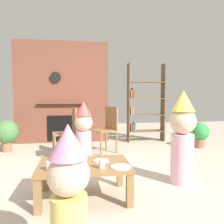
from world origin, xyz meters
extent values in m
plane|color=#BCB29E|center=(0.00, 0.00, 0.00)|extent=(12.00, 12.00, 0.00)
cube|color=brown|center=(-0.72, 2.60, 1.20)|extent=(2.20, 0.18, 2.40)
cube|color=black|center=(-0.72, 2.50, 0.35)|extent=(0.70, 0.02, 0.60)
cube|color=brown|center=(-0.72, 2.46, 0.95)|extent=(1.10, 0.10, 0.04)
cylinder|color=black|center=(-0.85, 2.48, 1.55)|extent=(0.24, 0.04, 0.24)
cube|color=brown|center=(0.86, 2.40, 0.95)|extent=(0.02, 0.28, 1.90)
cube|color=brown|center=(1.74, 2.40, 0.95)|extent=(0.02, 0.28, 1.90)
cube|color=brown|center=(1.30, 2.40, 0.25)|extent=(0.86, 0.28, 0.02)
cube|color=brown|center=(1.30, 2.40, 0.65)|extent=(0.86, 0.28, 0.02)
cube|color=brown|center=(1.30, 2.40, 1.05)|extent=(0.86, 0.28, 0.02)
cube|color=brown|center=(1.30, 2.40, 1.45)|extent=(0.86, 0.28, 0.02)
cube|color=#B23333|center=(0.93, 2.40, 0.35)|extent=(0.03, 0.20, 0.17)
cube|color=#3359A5|center=(0.97, 2.40, 0.35)|extent=(0.02, 0.20, 0.18)
cube|color=#3F8C4C|center=(1.02, 2.40, 0.36)|extent=(0.04, 0.20, 0.20)
cube|color=gold|center=(0.92, 2.40, 0.76)|extent=(0.02, 0.20, 0.20)
cube|color=#8C4C99|center=(0.97, 2.40, 0.76)|extent=(0.04, 0.20, 0.20)
cube|color=#D87F3F|center=(0.92, 2.40, 1.16)|extent=(0.02, 0.20, 0.20)
cube|color=#4C4C51|center=(0.96, 2.40, 1.18)|extent=(0.02, 0.20, 0.24)
cube|color=#B23333|center=(0.99, 2.40, 1.16)|extent=(0.03, 0.20, 0.21)
cube|color=olive|center=(-0.29, -0.49, 0.36)|extent=(0.98, 0.63, 0.04)
cube|color=olive|center=(-0.74, -0.76, 0.17)|extent=(0.07, 0.07, 0.34)
cube|color=olive|center=(0.15, -0.76, 0.17)|extent=(0.07, 0.07, 0.34)
cube|color=olive|center=(-0.74, -0.22, 0.17)|extent=(0.07, 0.07, 0.34)
cube|color=olive|center=(0.15, -0.22, 0.17)|extent=(0.07, 0.07, 0.34)
cylinder|color=silver|center=(-0.64, -0.65, 0.43)|extent=(0.07, 0.07, 0.09)
cylinder|color=#669EE0|center=(-0.30, -0.55, 0.43)|extent=(0.06, 0.06, 0.10)
cylinder|color=silver|center=(-0.12, -0.68, 0.43)|extent=(0.06, 0.06, 0.09)
cylinder|color=#E5666B|center=(-0.41, -0.50, 0.43)|extent=(0.08, 0.08, 0.09)
cylinder|color=white|center=(0.07, -0.68, 0.39)|extent=(0.21, 0.21, 0.01)
cylinder|color=white|center=(-0.10, -0.43, 0.39)|extent=(0.17, 0.17, 0.01)
cone|color=pink|center=(-0.30, -0.34, 0.42)|extent=(0.10, 0.10, 0.07)
cube|color=silver|center=(-0.54, -0.52, 0.39)|extent=(0.15, 0.02, 0.01)
sphere|color=beige|center=(-0.42, -1.53, 0.64)|extent=(0.26, 0.26, 0.26)
cone|color=pink|center=(-0.42, -1.53, 0.84)|extent=(0.24, 0.24, 0.21)
cylinder|color=#EAB2C6|center=(0.95, -0.26, 0.32)|extent=(0.28, 0.28, 0.63)
sphere|color=beige|center=(0.95, -0.26, 0.80)|extent=(0.33, 0.33, 0.33)
cone|color=#F2D14C|center=(0.95, -0.26, 1.05)|extent=(0.29, 0.29, 0.26)
cylinder|color=#EAB2C6|center=(-0.27, 0.68, 0.28)|extent=(0.25, 0.25, 0.55)
sphere|color=beige|center=(-0.27, 0.68, 0.69)|extent=(0.29, 0.29, 0.29)
cone|color=#EA4C4C|center=(-0.27, 0.68, 0.92)|extent=(0.26, 0.26, 0.23)
cube|color=olive|center=(-0.60, 1.18, 0.44)|extent=(0.46, 0.46, 0.02)
cube|color=olive|center=(-0.42, 1.21, 0.68)|extent=(0.10, 0.40, 0.45)
cylinder|color=olive|center=(-0.81, 1.33, 0.21)|extent=(0.04, 0.04, 0.43)
cylinder|color=olive|center=(-0.75, 0.97, 0.21)|extent=(0.04, 0.04, 0.43)
cylinder|color=olive|center=(-0.45, 1.39, 0.21)|extent=(0.04, 0.04, 0.43)
cylinder|color=olive|center=(-0.39, 1.03, 0.21)|extent=(0.04, 0.04, 0.43)
cube|color=olive|center=(0.14, 1.43, 0.44)|extent=(0.54, 0.54, 0.02)
cube|color=olive|center=(0.31, 1.51, 0.68)|extent=(0.21, 0.37, 0.45)
cylinder|color=olive|center=(-0.10, 1.51, 0.21)|extent=(0.04, 0.04, 0.43)
cylinder|color=olive|center=(0.06, 1.19, 0.21)|extent=(0.04, 0.04, 0.43)
cylinder|color=olive|center=(0.23, 1.67, 0.21)|extent=(0.04, 0.04, 0.43)
cylinder|color=olive|center=(0.39, 1.35, 0.21)|extent=(0.04, 0.04, 0.43)
cylinder|color=#9E5B42|center=(2.24, 1.54, 0.09)|extent=(0.22, 0.22, 0.18)
sphere|color=green|center=(2.24, 1.54, 0.35)|extent=(0.39, 0.39, 0.39)
cylinder|color=#9E5B42|center=(-1.78, 1.81, 0.10)|extent=(0.20, 0.20, 0.20)
sphere|color=#44743C|center=(-1.78, 1.81, 0.40)|extent=(0.48, 0.48, 0.48)
camera|label=1|loc=(-0.35, -2.88, 1.12)|focal=35.77mm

